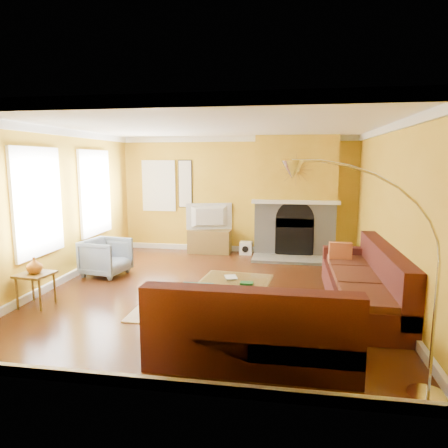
% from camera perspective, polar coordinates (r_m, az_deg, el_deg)
% --- Properties ---
extents(floor, '(5.50, 6.00, 0.02)m').
position_cam_1_polar(floor, '(6.78, -1.53, -9.51)').
color(floor, '#552911').
rests_on(floor, ground).
extents(ceiling, '(5.50, 6.00, 0.02)m').
position_cam_1_polar(ceiling, '(6.45, -1.63, 14.05)').
color(ceiling, white).
rests_on(ceiling, ground).
extents(wall_back, '(5.50, 0.02, 2.70)m').
position_cam_1_polar(wall_back, '(9.43, 1.89, 4.18)').
color(wall_back, gold).
rests_on(wall_back, ground).
extents(wall_front, '(5.50, 0.02, 2.70)m').
position_cam_1_polar(wall_front, '(3.61, -10.69, -3.84)').
color(wall_front, gold).
rests_on(wall_front, ground).
extents(wall_left, '(0.02, 6.00, 2.70)m').
position_cam_1_polar(wall_left, '(7.50, -22.77, 2.24)').
color(wall_left, gold).
rests_on(wall_left, ground).
extents(wall_right, '(0.02, 6.00, 2.70)m').
position_cam_1_polar(wall_right, '(6.54, 22.89, 1.34)').
color(wall_right, gold).
rests_on(wall_right, ground).
extents(baseboard, '(5.50, 6.00, 0.12)m').
position_cam_1_polar(baseboard, '(6.76, -1.53, -8.95)').
color(baseboard, white).
rests_on(baseboard, floor).
extents(crown_molding, '(5.50, 6.00, 0.12)m').
position_cam_1_polar(crown_molding, '(6.45, -1.63, 13.43)').
color(crown_molding, white).
rests_on(crown_molding, ceiling).
extents(window_left_near, '(0.06, 1.22, 1.72)m').
position_cam_1_polar(window_left_near, '(8.59, -18.02, 4.28)').
color(window_left_near, white).
rests_on(window_left_near, wall_left).
extents(window_left_far, '(0.06, 1.22, 1.72)m').
position_cam_1_polar(window_left_far, '(6.97, -25.17, 2.86)').
color(window_left_far, white).
rests_on(window_left_far, wall_left).
extents(window_back, '(0.82, 0.06, 1.22)m').
position_cam_1_polar(window_back, '(9.80, -9.27, 5.42)').
color(window_back, white).
rests_on(window_back, wall_back).
extents(wall_art, '(0.34, 0.04, 1.14)m').
position_cam_1_polar(wall_art, '(9.62, -5.57, 5.73)').
color(wall_art, white).
rests_on(wall_art, wall_back).
extents(fireplace, '(1.80, 0.40, 2.70)m').
position_cam_1_polar(fireplace, '(9.15, 10.15, 3.89)').
color(fireplace, gray).
rests_on(fireplace, floor).
extents(mantel, '(1.92, 0.22, 0.08)m').
position_cam_1_polar(mantel, '(8.92, 10.15, 3.12)').
color(mantel, white).
rests_on(mantel, fireplace).
extents(hearth, '(1.80, 0.70, 0.06)m').
position_cam_1_polar(hearth, '(8.82, 9.96, -4.99)').
color(hearth, gray).
rests_on(hearth, floor).
extents(sunburst, '(0.70, 0.04, 0.70)m').
position_cam_1_polar(sunburst, '(8.88, 10.28, 7.62)').
color(sunburst, olive).
rests_on(sunburst, fireplace).
extents(rug, '(2.40, 1.80, 0.02)m').
position_cam_1_polar(rug, '(6.14, -0.53, -11.33)').
color(rug, beige).
rests_on(rug, floor).
extents(sectional_sofa, '(2.99, 3.77, 0.90)m').
position_cam_1_polar(sectional_sofa, '(5.75, 9.39, -8.23)').
color(sectional_sofa, '#471A16').
rests_on(sectional_sofa, floor).
extents(coffee_table, '(1.11, 1.11, 0.40)m').
position_cam_1_polar(coffee_table, '(5.98, 1.44, -9.94)').
color(coffee_table, white).
rests_on(coffee_table, floor).
extents(media_console, '(0.99, 0.44, 0.54)m').
position_cam_1_polar(media_console, '(9.40, -2.06, -2.49)').
color(media_console, brown).
rests_on(media_console, floor).
extents(tv, '(1.07, 0.45, 0.62)m').
position_cam_1_polar(tv, '(9.30, -2.08, 1.03)').
color(tv, black).
rests_on(tv, media_console).
extents(subwoofer, '(0.28, 0.28, 0.28)m').
position_cam_1_polar(subwoofer, '(9.30, 3.15, -3.44)').
color(subwoofer, white).
rests_on(subwoofer, floor).
extents(armchair, '(0.88, 0.86, 0.70)m').
position_cam_1_polar(armchair, '(7.88, -16.49, -4.55)').
color(armchair, gray).
rests_on(armchair, floor).
extents(side_table, '(0.51, 0.51, 0.50)m').
position_cam_1_polar(side_table, '(6.62, -25.25, -8.47)').
color(side_table, brown).
rests_on(side_table, floor).
extents(vase, '(0.23, 0.23, 0.24)m').
position_cam_1_polar(vase, '(6.52, -25.47, -5.35)').
color(vase, orange).
rests_on(vase, side_table).
extents(book, '(0.24, 0.28, 0.02)m').
position_cam_1_polar(book, '(6.04, 0.14, -7.66)').
color(book, white).
rests_on(book, coffee_table).
extents(arc_lamp, '(1.36, 0.36, 2.14)m').
position_cam_1_polar(arc_lamp, '(3.79, 19.78, -7.99)').
color(arc_lamp, silver).
rests_on(arc_lamp, floor).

